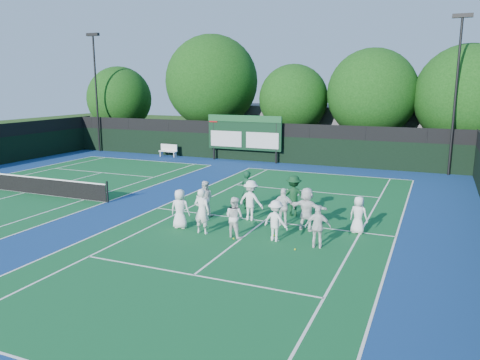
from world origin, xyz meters
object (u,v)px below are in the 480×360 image
at_px(bench, 169,150).
at_px(coach_left, 247,190).
at_px(scoreboard, 244,133).
at_px(tennis_net, 25,184).

height_order(bench, coach_left, coach_left).
relative_size(scoreboard, coach_left, 3.18).
relative_size(tennis_net, coach_left, 5.98).
bearing_deg(scoreboard, tennis_net, -115.60).
distance_m(scoreboard, bench, 6.85).
height_order(scoreboard, tennis_net, scoreboard).
xyz_separation_m(tennis_net, bench, (0.34, 14.37, 0.06)).
relative_size(scoreboard, tennis_net, 0.53).
relative_size(bench, coach_left, 0.87).
xyz_separation_m(scoreboard, tennis_net, (-6.99, -14.59, -1.70)).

